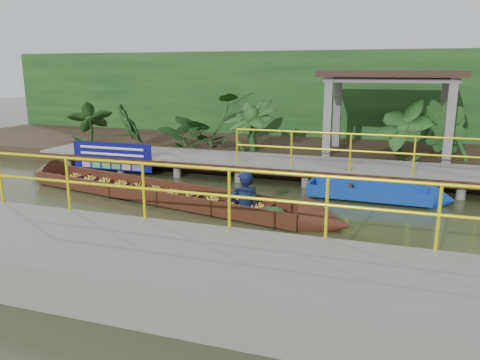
% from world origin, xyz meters
% --- Properties ---
extents(ground, '(80.00, 80.00, 0.00)m').
position_xyz_m(ground, '(0.00, 0.00, 0.00)').
color(ground, '#2F371B').
rests_on(ground, ground).
extents(land_strip, '(30.00, 8.00, 0.45)m').
position_xyz_m(land_strip, '(0.00, 7.50, 0.23)').
color(land_strip, '#2E2317').
rests_on(land_strip, ground).
extents(far_dock, '(16.00, 2.06, 1.66)m').
position_xyz_m(far_dock, '(0.02, 3.43, 0.48)').
color(far_dock, slate).
rests_on(far_dock, ground).
extents(near_dock, '(18.00, 2.40, 1.73)m').
position_xyz_m(near_dock, '(1.00, -4.20, 0.30)').
color(near_dock, slate).
rests_on(near_dock, ground).
extents(pavilion, '(4.40, 3.00, 3.00)m').
position_xyz_m(pavilion, '(3.00, 6.30, 2.82)').
color(pavilion, slate).
rests_on(pavilion, ground).
extents(foliage_backdrop, '(30.00, 0.80, 4.00)m').
position_xyz_m(foliage_backdrop, '(0.00, 10.00, 2.00)').
color(foliage_backdrop, '#123A15').
rests_on(foliage_backdrop, ground).
extents(vendor_boat, '(9.99, 3.03, 2.35)m').
position_xyz_m(vendor_boat, '(-1.88, 0.11, 0.28)').
color(vendor_boat, '#3A1B0F').
rests_on(vendor_boat, ground).
extents(moored_blue_boat, '(3.57, 1.04, 0.84)m').
position_xyz_m(moored_blue_boat, '(3.63, 1.90, 0.15)').
color(moored_blue_boat, '#0E379A').
rests_on(moored_blue_boat, ground).
extents(blue_banner, '(2.83, 0.04, 0.88)m').
position_xyz_m(blue_banner, '(-5.17, 2.48, 0.56)').
color(blue_banner, '#0C0D64').
rests_on(blue_banner, ground).
extents(tropical_plants, '(14.47, 1.47, 1.84)m').
position_xyz_m(tropical_plants, '(-1.75, 5.30, 1.37)').
color(tropical_plants, '#123A15').
rests_on(tropical_plants, ground).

